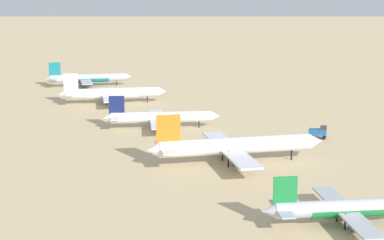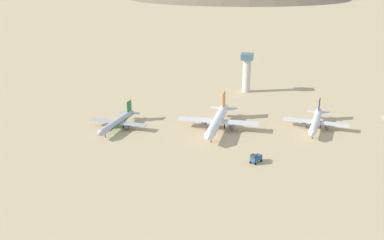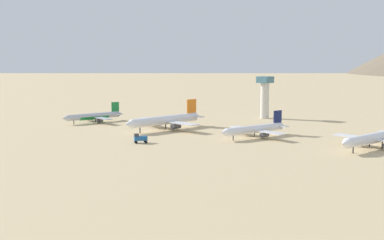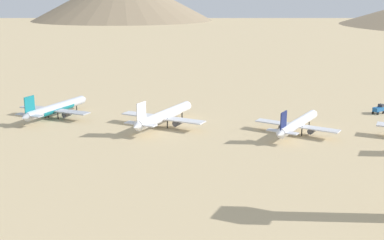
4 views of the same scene
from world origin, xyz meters
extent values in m
plane|color=tan|center=(0.00, 0.00, 0.00)|extent=(1800.00, 1800.00, 0.00)
cylinder|color=#B2B7C1|center=(17.91, -91.63, 3.49)|extent=(30.11, 6.60, 3.16)
cone|color=#B2B7C1|center=(1.89, -89.76, 3.49)|extent=(2.64, 3.09, 2.84)
cube|color=#197A38|center=(4.86, -90.11, 7.19)|extent=(4.58, 0.82, 5.82)
cube|color=#A4A8B2|center=(4.36, -90.05, 3.81)|extent=(3.80, 10.22, 0.30)
cube|color=#A4A8B2|center=(16.67, -91.48, 2.94)|extent=(7.40, 28.57, 0.37)
cylinder|color=#4C4C54|center=(17.91, -86.60, 1.80)|extent=(3.69, 2.30, 1.91)
cylinder|color=#4C4C54|center=(16.76, -96.51, 1.80)|extent=(3.69, 2.30, 1.91)
cylinder|color=black|center=(16.10, -89.24, 1.59)|extent=(0.37, 0.37, 3.18)
cylinder|color=black|center=(15.60, -93.53, 1.59)|extent=(0.37, 0.37, 3.18)
cylinder|color=#197A38|center=(17.91, -91.63, 3.26)|extent=(16.72, 5.05, 3.17)
cylinder|color=white|center=(9.59, -45.41, 4.67)|extent=(40.12, 5.11, 4.23)
cone|color=white|center=(31.38, -45.90, 4.67)|extent=(3.65, 4.22, 4.14)
cone|color=white|center=(-11.97, -44.94, 4.67)|extent=(3.20, 3.87, 3.80)
cube|color=orange|center=(-7.97, -45.03, 9.62)|extent=(6.12, 0.52, 7.78)
cube|color=silver|center=(-8.64, -45.01, 5.09)|extent=(3.85, 13.42, 0.40)
cube|color=silver|center=(7.93, -45.38, 3.93)|extent=(6.40, 37.92, 0.50)
cylinder|color=#4C4C54|center=(8.96, -38.73, 2.40)|extent=(4.73, 2.66, 2.56)
cylinder|color=#4C4C54|center=(8.67, -52.07, 2.40)|extent=(4.73, 2.66, 2.56)
cylinder|color=black|center=(24.80, -45.75, 2.12)|extent=(0.49, 0.49, 4.25)
cylinder|color=black|center=(6.88, -42.46, 2.12)|extent=(0.49, 0.49, 4.25)
cylinder|color=black|center=(6.75, -48.24, 2.12)|extent=(0.49, 0.49, 4.25)
cylinder|color=white|center=(-1.27, -0.69, 3.75)|extent=(32.27, 8.04, 3.39)
cone|color=white|center=(16.03, -3.24, 3.75)|extent=(3.31, 3.70, 3.32)
cone|color=white|center=(-18.39, 1.84, 3.75)|extent=(2.92, 3.38, 3.05)
cube|color=#141E51|center=(-15.21, 1.37, 7.72)|extent=(4.90, 1.03, 6.25)
cube|color=silver|center=(-15.74, 1.45, 4.09)|extent=(4.39, 11.01, 0.32)
cube|color=silver|center=(-2.59, -0.49, 3.15)|extent=(8.84, 30.66, 0.40)
cylinder|color=#4C4C54|center=(-1.10, 4.70, 1.93)|extent=(4.01, 2.58, 2.05)
cylinder|color=#4C4C54|center=(-2.67, -5.89, 1.93)|extent=(4.01, 2.58, 2.05)
cylinder|color=black|center=(10.81, -2.47, 1.70)|extent=(0.39, 0.39, 3.41)
cylinder|color=black|center=(-3.13, 1.93, 1.70)|extent=(0.39, 0.39, 3.41)
cylinder|color=black|center=(-3.81, -2.66, 1.70)|extent=(0.39, 0.39, 3.41)
cylinder|color=white|center=(-11.25, 47.55, 4.19)|extent=(36.09, 6.07, 3.79)
cone|color=white|center=(8.26, 46.30, 4.19)|extent=(3.42, 3.91, 3.72)
cone|color=white|center=(-30.57, 48.78, 4.19)|extent=(3.01, 3.58, 3.41)
cube|color=white|center=(-26.99, 48.55, 8.63)|extent=(5.50, 0.70, 6.98)
cube|color=silver|center=(-27.58, 48.59, 4.57)|extent=(3.95, 12.15, 0.36)
cube|color=silver|center=(-12.75, 47.64, 3.53)|extent=(7.14, 34.17, 0.45)
cylinder|color=#4C4C54|center=(-11.57, 53.57, 2.16)|extent=(4.33, 2.56, 2.29)
cylinder|color=#4C4C54|center=(-12.33, 41.62, 2.16)|extent=(4.33, 2.56, 2.29)
cylinder|color=black|center=(2.37, 46.68, 1.91)|extent=(0.44, 0.44, 3.81)
cylinder|color=black|center=(-13.58, 50.29, 1.91)|extent=(0.44, 0.44, 3.81)
cylinder|color=black|center=(-13.91, 45.12, 1.91)|extent=(0.44, 0.44, 3.81)
cylinder|color=white|center=(-11.25, 47.55, 3.91)|extent=(19.96, 5.05, 3.80)
cylinder|color=#B2B7C1|center=(-16.95, 93.59, 3.95)|extent=(33.86, 3.95, 3.57)
cone|color=#B2B7C1|center=(1.46, 93.38, 3.95)|extent=(3.05, 3.53, 3.50)
cone|color=#B2B7C1|center=(-35.17, 93.80, 3.95)|extent=(2.67, 3.24, 3.21)
cube|color=#14727F|center=(-31.79, 93.76, 8.13)|extent=(5.17, 0.39, 6.58)
cube|color=#A4A8B2|center=(-32.35, 93.76, 4.30)|extent=(3.13, 11.31, 0.34)
cube|color=#A4A8B2|center=(-18.35, 93.61, 3.32)|extent=(5.06, 31.99, 0.42)
cylinder|color=#4C4C54|center=(-17.54, 99.23, 2.03)|extent=(3.97, 2.20, 2.16)
cylinder|color=#4C4C54|center=(-17.67, 87.96, 2.03)|extent=(3.97, 2.20, 2.16)
cylinder|color=black|center=(-4.10, 93.45, 1.79)|extent=(0.41, 0.41, 3.59)
cylinder|color=black|center=(-19.27, 96.06, 1.79)|extent=(0.41, 0.41, 3.59)
cylinder|color=black|center=(-19.32, 91.17, 1.79)|extent=(0.41, 0.41, 3.59)
cylinder|color=#14727F|center=(-16.95, 93.59, 3.68)|extent=(18.64, 3.79, 3.58)
cube|color=#1E5999|center=(41.75, -25.10, 1.95)|extent=(5.64, 4.64, 1.70)
cube|color=#333338|center=(43.21, -25.97, 3.35)|extent=(2.61, 2.70, 1.10)
cylinder|color=black|center=(44.04, -25.13, 0.55)|extent=(1.12, 0.86, 1.10)
cylinder|color=black|center=(42.86, -27.10, 0.55)|extent=(1.12, 0.86, 1.10)
cylinder|color=black|center=(40.64, -23.10, 0.55)|extent=(1.12, 0.86, 1.10)
cylinder|color=black|center=(39.47, -25.08, 0.55)|extent=(1.12, 0.86, 1.10)
camera|label=1|loc=(-38.31, -193.60, 44.16)|focal=58.55mm
camera|label=2|loc=(200.51, -16.82, 72.67)|focal=41.29mm
camera|label=3|loc=(174.55, 133.46, 35.37)|focal=48.45mm
camera|label=4|loc=(-171.36, -34.45, 48.59)|focal=45.99mm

